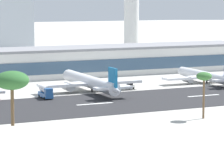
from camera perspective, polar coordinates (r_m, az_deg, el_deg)
ground_plane at (r=188.24m, az=-1.01°, el=-2.94°), size 1400.00×1400.00×0.00m
runway_strip at (r=190.04m, az=-1.25°, el=-2.83°), size 800.00×38.35×0.08m
runway_centreline_dash_4 at (r=189.56m, az=-1.58°, el=-2.84°), size 12.00×1.20×0.01m
runway_centreline_dash_5 at (r=207.87m, az=8.42°, el=-2.07°), size 12.00×1.20×0.01m
terminal_building at (r=256.73m, az=-6.08°, el=0.96°), size 187.55×23.72×11.99m
control_tower at (r=319.01m, az=1.80°, el=5.76°), size 13.94×13.94×44.40m
airliner_blue_tail_gate_1 at (r=214.11m, az=-1.89°, el=-0.89°), size 37.06×48.75×10.17m
airliner_navy_tail_gate_2 at (r=239.17m, az=8.69°, el=-0.30°), size 35.23×40.07×8.36m
service_fuel_truck_0 at (r=201.21m, az=-6.13°, el=-1.76°), size 3.01×8.55×3.95m
service_baggage_tug_1 at (r=221.48m, az=1.65°, el=-1.21°), size 3.54×2.68×2.20m
palm_tree_0 at (r=166.75m, az=8.46°, el=-0.46°), size 4.17×4.17×12.57m
palm_tree_1 at (r=132.68m, az=-9.19°, el=-0.78°), size 7.32×7.32×16.72m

